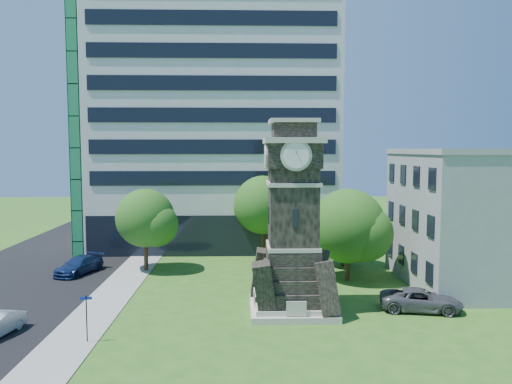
{
  "coord_description": "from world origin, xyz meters",
  "views": [
    {
      "loc": [
        -0.19,
        -29.31,
        10.35
      ],
      "look_at": [
        0.76,
        5.62,
        7.36
      ],
      "focal_mm": 35.0,
      "sensor_mm": 36.0,
      "label": 1
    }
  ],
  "objects_px": {
    "car_street_north": "(79,265)",
    "street_sign": "(87,313)",
    "car_east_lot": "(421,300)",
    "park_bench": "(313,307)",
    "clock_tower": "(293,229)"
  },
  "relations": [
    {
      "from": "car_street_north",
      "to": "street_sign",
      "type": "relative_size",
      "value": 1.89
    },
    {
      "from": "street_sign",
      "to": "park_bench",
      "type": "bearing_deg",
      "value": 13.5
    },
    {
      "from": "car_east_lot",
      "to": "park_bench",
      "type": "xyz_separation_m",
      "value": [
        -7.02,
        -0.36,
        -0.27
      ]
    },
    {
      "from": "clock_tower",
      "to": "street_sign",
      "type": "bearing_deg",
      "value": -156.28
    },
    {
      "from": "clock_tower",
      "to": "street_sign",
      "type": "xyz_separation_m",
      "value": [
        -11.55,
        -5.08,
        -3.66
      ]
    },
    {
      "from": "clock_tower",
      "to": "car_east_lot",
      "type": "bearing_deg",
      "value": -1.97
    },
    {
      "from": "car_street_north",
      "to": "car_east_lot",
      "type": "distance_m",
      "value": 27.13
    },
    {
      "from": "park_bench",
      "to": "car_east_lot",
      "type": "bearing_deg",
      "value": -16.88
    },
    {
      "from": "clock_tower",
      "to": "street_sign",
      "type": "height_order",
      "value": "clock_tower"
    },
    {
      "from": "clock_tower",
      "to": "street_sign",
      "type": "distance_m",
      "value": 13.14
    },
    {
      "from": "car_east_lot",
      "to": "car_street_north",
      "type": "bearing_deg",
      "value": 78.1
    },
    {
      "from": "car_street_north",
      "to": "park_bench",
      "type": "bearing_deg",
      "value": -10.8
    },
    {
      "from": "car_street_north",
      "to": "park_bench",
      "type": "relative_size",
      "value": 3.02
    },
    {
      "from": "car_street_north",
      "to": "street_sign",
      "type": "height_order",
      "value": "street_sign"
    },
    {
      "from": "car_street_north",
      "to": "park_bench",
      "type": "distance_m",
      "value": 20.98
    }
  ]
}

